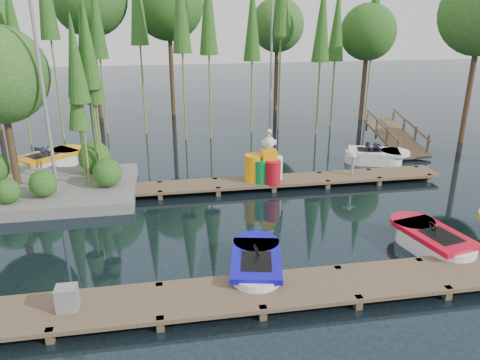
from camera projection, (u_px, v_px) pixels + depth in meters
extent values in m
plane|color=#1C2B34|center=(227.00, 219.00, 14.71)|extent=(90.00, 90.00, 0.00)
cube|color=brown|center=(257.00, 292.00, 10.46)|extent=(18.00, 1.50, 0.10)
cube|color=brown|center=(51.00, 340.00, 9.24)|extent=(0.16, 0.16, 0.50)
cube|color=brown|center=(62.00, 303.00, 10.41)|extent=(0.16, 0.16, 0.50)
cube|color=brown|center=(161.00, 328.00, 9.59)|extent=(0.16, 0.16, 0.50)
cube|color=brown|center=(160.00, 294.00, 10.76)|extent=(0.16, 0.16, 0.50)
cube|color=brown|center=(263.00, 317.00, 9.94)|extent=(0.16, 0.16, 0.50)
cube|color=brown|center=(251.00, 285.00, 11.11)|extent=(0.16, 0.16, 0.50)
cube|color=brown|center=(358.00, 306.00, 10.30)|extent=(0.16, 0.16, 0.50)
cube|color=brown|center=(337.00, 276.00, 11.46)|extent=(0.16, 0.16, 0.50)
cube|color=brown|center=(447.00, 297.00, 10.65)|extent=(0.16, 0.16, 0.50)
cube|color=brown|center=(418.00, 268.00, 11.81)|extent=(0.16, 0.16, 0.50)
cube|color=brown|center=(244.00, 183.00, 17.10)|extent=(15.00, 1.20, 0.10)
cube|color=brown|center=(37.00, 206.00, 15.57)|extent=(0.16, 0.16, 0.50)
cube|color=brown|center=(43.00, 195.00, 16.45)|extent=(0.16, 0.16, 0.50)
cube|color=brown|center=(100.00, 202.00, 15.90)|extent=(0.16, 0.16, 0.50)
cube|color=brown|center=(103.00, 192.00, 16.78)|extent=(0.16, 0.16, 0.50)
cube|color=brown|center=(160.00, 198.00, 16.23)|extent=(0.16, 0.16, 0.50)
cube|color=brown|center=(160.00, 188.00, 17.12)|extent=(0.16, 0.16, 0.50)
cube|color=brown|center=(218.00, 194.00, 16.56)|extent=(0.16, 0.16, 0.50)
cube|color=brown|center=(215.00, 185.00, 17.45)|extent=(0.16, 0.16, 0.50)
cube|color=brown|center=(274.00, 191.00, 16.89)|extent=(0.16, 0.16, 0.50)
cube|color=brown|center=(268.00, 182.00, 17.78)|extent=(0.16, 0.16, 0.50)
cube|color=brown|center=(327.00, 187.00, 17.22)|extent=(0.16, 0.16, 0.50)
cube|color=brown|center=(319.00, 178.00, 18.11)|extent=(0.16, 0.16, 0.50)
cube|color=brown|center=(379.00, 184.00, 17.55)|extent=(0.16, 0.16, 0.50)
cube|color=brown|center=(368.00, 175.00, 18.44)|extent=(0.16, 0.16, 0.50)
cube|color=brown|center=(428.00, 181.00, 17.88)|extent=(0.16, 0.16, 0.50)
cube|color=brown|center=(415.00, 173.00, 18.77)|extent=(0.16, 0.16, 0.50)
cube|color=slate|center=(46.00, 192.00, 16.44)|extent=(6.20, 4.20, 0.42)
sphere|color=#2F641F|center=(43.00, 183.00, 15.33)|extent=(0.90, 0.90, 0.90)
sphere|color=#2F641F|center=(95.00, 157.00, 17.54)|extent=(1.20, 1.20, 1.20)
sphere|color=#2F641F|center=(7.00, 191.00, 14.81)|extent=(0.80, 0.80, 0.80)
sphere|color=#2F641F|center=(107.00, 173.00, 16.19)|extent=(1.00, 1.00, 1.00)
cylinder|color=#48321E|center=(10.00, 140.00, 16.03)|extent=(0.24, 0.24, 3.60)
cylinder|color=olive|center=(91.00, 108.00, 16.29)|extent=(0.07, 0.07, 5.93)
cone|color=#2F641F|center=(84.00, 47.00, 15.58)|extent=(0.70, 0.70, 2.97)
cylinder|color=olive|center=(81.00, 113.00, 16.14)|extent=(0.07, 0.07, 5.66)
cone|color=#2F641F|center=(74.00, 54.00, 15.46)|extent=(0.70, 0.70, 2.83)
cylinder|color=olive|center=(97.00, 118.00, 16.47)|extent=(0.07, 0.07, 5.22)
cone|color=#2F641F|center=(92.00, 65.00, 15.84)|extent=(0.70, 0.70, 2.61)
cylinder|color=olive|center=(83.00, 119.00, 15.61)|extent=(0.07, 0.07, 5.53)
cone|color=#2F641F|center=(76.00, 60.00, 14.94)|extent=(0.70, 0.70, 2.76)
cylinder|color=olive|center=(81.00, 140.00, 15.96)|extent=(0.07, 0.07, 4.01)
cone|color=#2F641F|center=(76.00, 99.00, 15.48)|extent=(0.70, 0.70, 2.01)
cylinder|color=olive|center=(94.00, 106.00, 16.18)|extent=(0.07, 0.07, 6.11)
cone|color=#2F641F|center=(87.00, 42.00, 15.45)|extent=(0.70, 0.70, 3.05)
cylinder|color=#48321E|center=(471.00, 81.00, 22.14)|extent=(0.26, 0.26, 6.06)
cylinder|color=#48321E|center=(364.00, 77.00, 27.18)|extent=(0.26, 0.26, 5.02)
sphere|color=#2F641F|center=(368.00, 32.00, 26.32)|extent=(3.16, 3.16, 3.16)
cylinder|color=#48321E|center=(276.00, 68.00, 30.19)|extent=(0.26, 0.26, 5.31)
sphere|color=#366925|center=(277.00, 25.00, 29.28)|extent=(3.34, 3.34, 3.34)
cylinder|color=#48321E|center=(171.00, 62.00, 28.27)|extent=(0.26, 0.26, 6.46)
sphere|color=#2F641F|center=(168.00, 5.00, 27.17)|extent=(4.06, 4.06, 4.06)
cylinder|color=#48321E|center=(95.00, 60.00, 27.46)|extent=(0.26, 0.26, 6.85)
cylinder|color=olive|center=(19.00, 66.00, 21.56)|extent=(0.09, 0.09, 7.48)
cone|color=#2F641F|center=(11.00, 19.00, 20.85)|extent=(0.90, 0.90, 4.11)
cylinder|color=olive|center=(51.00, 41.00, 21.97)|extent=(0.09, 0.09, 9.66)
cylinder|color=olive|center=(100.00, 59.00, 23.58)|extent=(0.09, 0.09, 7.69)
cone|color=#2F641F|center=(96.00, 14.00, 22.84)|extent=(0.90, 0.90, 4.23)
cylinder|color=olive|center=(140.00, 46.00, 23.36)|extent=(0.09, 0.09, 8.99)
cylinder|color=olive|center=(183.00, 54.00, 22.29)|extent=(0.09, 0.09, 8.44)
cone|color=#2F641F|center=(180.00, 1.00, 21.48)|extent=(0.90, 0.90, 4.64)
cylinder|color=olive|center=(209.00, 56.00, 22.66)|extent=(0.09, 0.09, 8.22)
cone|color=#2F641F|center=(208.00, 5.00, 21.87)|extent=(0.90, 0.90, 4.52)
cylinder|color=olive|center=(252.00, 62.00, 23.98)|extent=(0.09, 0.09, 7.41)
cone|color=#2F641F|center=(252.00, 19.00, 23.27)|extent=(0.90, 0.90, 4.07)
cylinder|color=olive|center=(281.00, 37.00, 24.03)|extent=(0.09, 0.09, 9.77)
cylinder|color=olive|center=(320.00, 62.00, 23.56)|extent=(0.09, 0.09, 7.40)
cone|color=#2F641F|center=(322.00, 19.00, 22.85)|extent=(0.90, 0.90, 4.07)
cylinder|color=olive|center=(335.00, 61.00, 25.30)|extent=(0.09, 0.09, 7.14)
cone|color=#2F641F|center=(337.00, 23.00, 24.62)|extent=(0.90, 0.90, 3.93)
cylinder|color=olive|center=(372.00, 45.00, 26.39)|extent=(0.09, 0.09, 8.61)
cone|color=#2F641F|center=(376.00, 0.00, 25.57)|extent=(0.90, 0.90, 4.74)
cylinder|color=gray|center=(44.00, 100.00, 14.93)|extent=(0.12, 0.12, 7.00)
cylinder|color=gray|center=(271.00, 65.00, 24.34)|extent=(0.12, 0.12, 7.00)
cube|color=brown|center=(395.00, 137.00, 22.00)|extent=(1.50, 3.94, 0.95)
cube|color=brown|center=(398.00, 146.00, 20.39)|extent=(0.08, 0.08, 0.90)
cube|color=brown|center=(387.00, 138.00, 21.38)|extent=(0.08, 0.08, 0.90)
cube|color=brown|center=(376.00, 130.00, 22.36)|extent=(0.08, 0.08, 0.90)
cube|color=brown|center=(367.00, 122.00, 23.34)|extent=(0.08, 0.08, 0.90)
cube|color=brown|center=(383.00, 125.00, 21.68)|extent=(0.06, 3.54, 0.83)
cube|color=brown|center=(428.00, 145.00, 20.62)|extent=(0.08, 0.08, 0.90)
cube|color=brown|center=(415.00, 136.00, 21.60)|extent=(0.08, 0.08, 0.90)
cube|color=brown|center=(404.00, 128.00, 22.58)|extent=(0.08, 0.08, 0.90)
cube|color=brown|center=(393.00, 121.00, 23.56)|extent=(0.08, 0.08, 0.90)
cube|color=brown|center=(411.00, 124.00, 21.91)|extent=(0.06, 3.54, 0.83)
cube|color=white|center=(256.00, 270.00, 11.45)|extent=(1.40, 1.40, 0.54)
cylinder|color=white|center=(256.00, 258.00, 12.00)|extent=(1.39, 1.39, 0.54)
cylinder|color=white|center=(256.00, 283.00, 10.89)|extent=(1.39, 1.39, 0.54)
cube|color=#0D07C0|center=(256.00, 260.00, 11.35)|extent=(1.60, 2.25, 0.14)
cylinder|color=#0D07C0|center=(256.00, 243.00, 12.16)|extent=(1.42, 1.42, 0.14)
cube|color=black|center=(256.00, 262.00, 11.15)|extent=(0.91, 1.10, 0.06)
torus|color=black|center=(256.00, 250.00, 11.42)|extent=(0.20, 0.30, 0.26)
cube|color=white|center=(434.00, 245.00, 12.67)|extent=(1.43, 1.44, 0.55)
cylinder|color=white|center=(418.00, 235.00, 13.20)|extent=(1.43, 1.43, 0.55)
cylinder|color=white|center=(451.00, 255.00, 12.14)|extent=(1.43, 1.43, 0.55)
cube|color=red|center=(435.00, 235.00, 12.56)|extent=(1.63, 2.31, 0.14)
cylinder|color=red|center=(413.00, 222.00, 13.33)|extent=(1.46, 1.46, 0.14)
cube|color=black|center=(441.00, 237.00, 12.37)|extent=(0.94, 1.13, 0.06)
torus|color=black|center=(432.00, 226.00, 12.63)|extent=(0.20, 0.30, 0.27)
cube|color=white|center=(48.00, 163.00, 19.39)|extent=(1.85, 1.85, 0.60)
cylinder|color=white|center=(62.00, 159.00, 19.88)|extent=(1.85, 1.85, 0.60)
cylinder|color=white|center=(33.00, 167.00, 18.90)|extent=(1.85, 1.85, 0.60)
cube|color=#FFA10D|center=(47.00, 155.00, 19.28)|extent=(2.58, 2.52, 0.15)
cylinder|color=#FFA10D|center=(68.00, 150.00, 20.00)|extent=(1.88, 1.88, 0.15)
cube|color=black|center=(42.00, 156.00, 19.10)|extent=(1.34, 1.33, 0.07)
torus|color=black|center=(50.00, 150.00, 19.33)|extent=(0.33, 0.32, 0.29)
imported|color=#1E1E2D|center=(40.00, 150.00, 18.97)|extent=(0.59, 0.58, 1.06)
cube|color=white|center=(373.00, 158.00, 20.09)|extent=(1.54, 1.53, 0.55)
cylinder|color=white|center=(388.00, 159.00, 19.99)|extent=(1.53, 1.53, 0.55)
cylinder|color=white|center=(359.00, 157.00, 20.18)|extent=(1.53, 1.53, 0.55)
cube|color=white|center=(374.00, 151.00, 19.98)|extent=(2.38, 1.85, 0.14)
cylinder|color=white|center=(395.00, 152.00, 19.85)|extent=(1.56, 1.56, 0.14)
cube|color=black|center=(369.00, 150.00, 20.00)|extent=(1.18, 1.03, 0.06)
torus|color=black|center=(378.00, 147.00, 19.89)|extent=(0.31, 0.23, 0.27)
imported|color=#1E1E2D|center=(368.00, 146.00, 19.94)|extent=(0.48, 0.42, 0.90)
imported|color=#1E1E2D|center=(376.00, 145.00, 20.22)|extent=(0.37, 0.31, 0.68)
cube|color=gray|center=(67.00, 298.00, 9.69)|extent=(0.44, 0.37, 0.53)
cylinder|color=#FFA10D|center=(254.00, 168.00, 16.97)|extent=(0.66, 0.66, 0.99)
cylinder|color=#0D7D36|center=(262.00, 171.00, 16.86)|extent=(0.56, 0.56, 0.85)
cylinder|color=white|center=(275.00, 168.00, 17.21)|extent=(0.56, 0.56, 0.85)
cylinder|color=red|center=(273.00, 172.00, 16.74)|extent=(0.56, 0.56, 0.85)
cube|color=#FFA10D|center=(269.00, 154.00, 16.79)|extent=(0.52, 0.52, 0.33)
sphere|color=white|center=(269.00, 142.00, 16.64)|extent=(0.41, 0.41, 0.41)
cylinder|color=white|center=(269.00, 136.00, 16.56)|extent=(0.09, 0.09, 0.28)
sphere|color=white|center=(269.00, 132.00, 16.50)|extent=(0.19, 0.19, 0.19)
cone|color=orange|center=(271.00, 133.00, 16.33)|extent=(0.09, 0.28, 0.09)
cube|color=white|center=(269.00, 142.00, 16.64)|extent=(0.52, 0.06, 0.17)
cylinder|color=gray|center=(352.00, 167.00, 17.65)|extent=(0.11, 0.11, 0.63)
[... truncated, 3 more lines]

